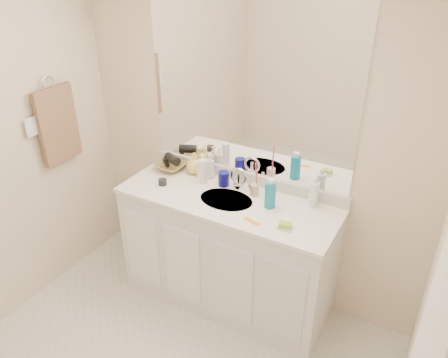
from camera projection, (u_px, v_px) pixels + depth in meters
wall_back at (247, 140)px, 3.00m from camera, size 2.60×0.02×2.40m
wall_right at (421, 354)px, 1.45m from camera, size 0.02×2.60×2.40m
vanity_cabinet at (227, 252)px, 3.16m from camera, size 1.50×0.55×0.85m
countertop at (228, 200)px, 2.95m from camera, size 1.52×0.57×0.03m
backsplash at (245, 177)px, 3.12m from camera, size 1.52×0.03×0.08m
sink_basin at (226, 201)px, 2.93m from camera, size 0.37×0.37×0.02m
faucet at (239, 181)px, 3.04m from camera, size 0.02×0.02×0.11m
mirror at (248, 89)px, 2.82m from camera, size 1.48×0.01×1.20m
blue_mug at (224, 179)px, 3.07m from camera, size 0.09×0.09×0.10m
tan_cup at (254, 190)px, 2.96m from camera, size 0.07×0.07×0.08m
toothbrush at (256, 176)px, 2.90m from camera, size 0.02×0.04×0.20m
mouthwash_bottle at (270, 195)px, 2.81m from camera, size 0.08×0.08×0.17m
clear_pump_bottle at (314, 194)px, 2.82m from camera, size 0.07×0.07×0.17m
soap_dish at (285, 227)px, 2.63m from camera, size 0.09×0.07×0.01m
green_soap at (285, 225)px, 2.62m from camera, size 0.08×0.06×0.03m
orange_comb at (252, 221)px, 2.69m from camera, size 0.13×0.05×0.01m
dark_jar at (163, 182)px, 3.09m from camera, size 0.06×0.06×0.04m
extra_white_bottle at (203, 172)px, 3.08m from camera, size 0.06×0.06×0.18m
soap_bottle_white at (210, 166)px, 3.16m from camera, size 0.09×0.09×0.19m
soap_bottle_cream at (203, 165)px, 3.18m from camera, size 0.10×0.11×0.18m
soap_bottle_yellow at (195, 163)px, 3.22m from camera, size 0.15×0.15×0.16m
wicker_basket at (171, 166)px, 3.30m from camera, size 0.24×0.24×0.06m
hair_dryer at (172, 159)px, 3.26m from camera, size 0.15×0.11×0.07m
towel_ring at (48, 83)px, 2.98m from camera, size 0.01×0.11×0.11m
hand_towel at (58, 125)px, 3.11m from camera, size 0.04×0.32×0.55m
switch_plate at (31, 127)px, 2.95m from camera, size 0.01×0.08×0.13m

